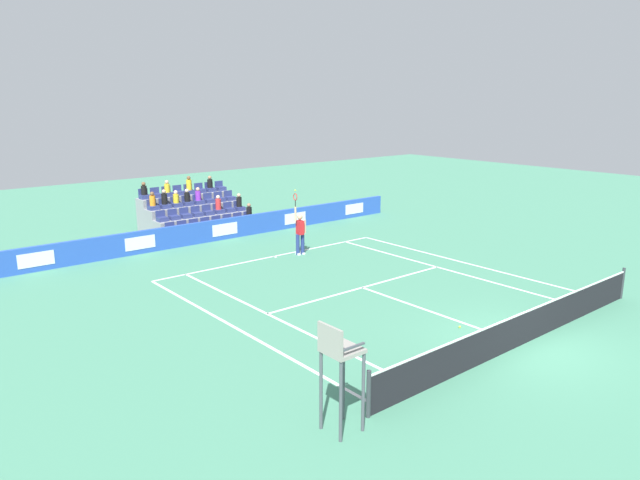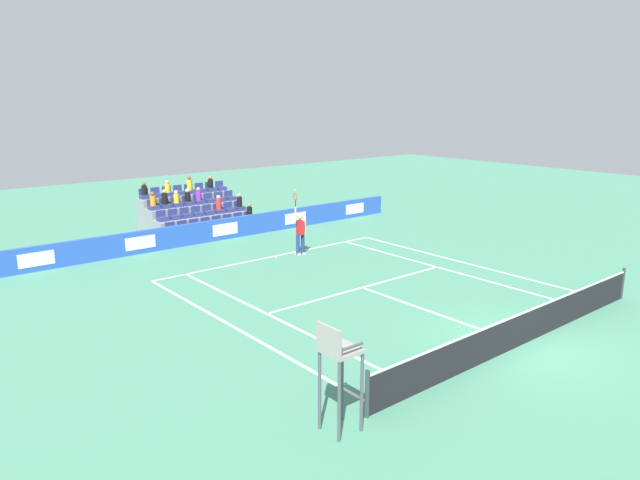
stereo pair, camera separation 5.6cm
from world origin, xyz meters
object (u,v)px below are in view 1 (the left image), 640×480
tennis_net (525,327)px  umpire_chair (340,362)px  loose_tennis_ball (460,327)px  tennis_player (300,232)px

tennis_net → umpire_chair: bearing=0.0°
tennis_net → loose_tennis_ball: 1.93m
tennis_net → loose_tennis_ball: bearing=-77.6°
tennis_net → tennis_player: 11.49m
tennis_net → loose_tennis_ball: (0.40, -1.83, -0.46)m
tennis_player → loose_tennis_ball: size_ratio=41.97×
tennis_net → umpire_chair: 6.84m
tennis_player → tennis_net: bearing=84.6°
tennis_player → umpire_chair: (7.84, 11.43, 0.53)m
umpire_chair → loose_tennis_ball: size_ratio=34.41×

